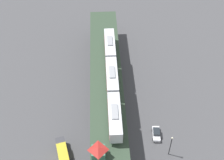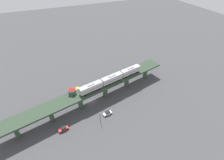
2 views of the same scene
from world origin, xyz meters
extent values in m
plane|color=#424244|center=(0.00, 0.00, 0.00)|extent=(400.00, 400.00, 0.00)
cube|color=#2C3D2C|center=(0.00, 0.00, 8.13)|extent=(27.66, 91.70, 0.80)
cube|color=#384C38|center=(8.14, -37.63, 3.87)|extent=(2.14, 2.14, 7.73)
cube|color=#384C38|center=(4.97, -22.97, 3.87)|extent=(2.14, 2.14, 7.73)
cube|color=#384C38|center=(1.80, -8.31, 3.87)|extent=(2.14, 2.14, 7.73)
cube|color=#384C38|center=(-1.37, 6.35, 3.87)|extent=(2.14, 2.14, 7.73)
cube|color=silver|center=(3.84, -24.36, 11.07)|extent=(5.27, 12.32, 3.10)
cube|color=#B21E1E|center=(3.84, -24.36, 10.77)|extent=(5.26, 12.09, 0.24)
cube|color=gray|center=(3.84, -24.36, 12.80)|extent=(2.26, 4.40, 0.36)
cylinder|color=black|center=(3.56, -28.72, 8.95)|extent=(0.39, 0.87, 0.84)
cylinder|color=black|center=(5.89, -28.22, 8.95)|extent=(0.39, 0.87, 0.84)
cylinder|color=black|center=(1.79, -20.51, 8.95)|extent=(0.39, 0.87, 0.84)
cylinder|color=black|center=(4.11, -20.01, 8.95)|extent=(0.39, 0.87, 0.84)
cube|color=silver|center=(1.17, -12.05, 11.07)|extent=(5.27, 12.32, 3.10)
cube|color=#B21E1E|center=(1.17, -12.05, 10.77)|extent=(5.26, 12.09, 0.24)
cube|color=gray|center=(1.17, -12.05, 12.80)|extent=(2.26, 4.40, 0.36)
cylinder|color=black|center=(0.90, -16.41, 8.95)|extent=(0.39, 0.87, 0.84)
cylinder|color=black|center=(3.22, -15.90, 8.95)|extent=(0.39, 0.87, 0.84)
cylinder|color=black|center=(-0.88, -8.20, 8.95)|extent=(0.39, 0.87, 0.84)
cylinder|color=black|center=(1.45, -7.69, 8.95)|extent=(0.39, 0.87, 0.84)
cube|color=silver|center=(-1.49, 0.27, 11.07)|extent=(5.27, 12.32, 3.10)
cube|color=#B21E1E|center=(-1.49, 0.27, 10.77)|extent=(5.26, 12.09, 0.24)
cube|color=gray|center=(-1.49, 0.27, 12.80)|extent=(2.26, 4.40, 0.36)
cylinder|color=black|center=(-1.77, -4.09, 8.95)|extent=(0.39, 0.87, 0.84)
cylinder|color=black|center=(0.56, -3.59, 8.95)|extent=(0.39, 0.87, 0.84)
cylinder|color=black|center=(-3.54, 4.12, 8.95)|extent=(0.39, 0.87, 0.84)
cylinder|color=black|center=(-1.21, 4.62, 8.95)|extent=(0.39, 0.87, 0.84)
cube|color=#33604C|center=(0.46, 9.22, 9.78)|extent=(3.33, 3.33, 2.50)
pyramid|color=maroon|center=(0.46, 9.22, 11.48)|extent=(3.83, 3.83, 0.90)
cube|color=silver|center=(-11.43, -4.09, 0.73)|extent=(2.37, 4.60, 0.80)
cube|color=#1E2328|center=(-11.41, -4.23, 1.51)|extent=(1.92, 2.40, 0.76)
cylinder|color=black|center=(-12.09, -5.62, 0.33)|extent=(0.33, 0.69, 0.66)
cylinder|color=black|center=(-10.39, -5.39, 0.33)|extent=(0.33, 0.69, 0.66)
cylinder|color=black|center=(-12.47, -2.78, 0.33)|extent=(0.33, 0.69, 0.66)
cylinder|color=black|center=(-10.78, -2.55, 0.33)|extent=(0.33, 0.69, 0.66)
cube|color=#333338|center=(11.26, 3.03, 1.65)|extent=(2.85, 2.76, 2.30)
cube|color=gold|center=(9.69, 6.27, 1.85)|extent=(4.33, 5.68, 2.70)
cylinder|color=black|center=(10.36, 2.60, 0.50)|extent=(0.75, 1.05, 1.00)
cylinder|color=black|center=(12.15, 3.46, 0.50)|extent=(0.75, 1.05, 1.00)
cylinder|color=black|center=(-14.76, 0.76, 3.25)|extent=(0.20, 0.20, 6.50)
sphere|color=beige|center=(-14.76, 0.76, 6.72)|extent=(0.44, 0.44, 0.44)
camera|label=1|loc=(-8.03, 43.08, 65.55)|focal=50.00mm
camera|label=2|loc=(-65.69, 17.09, 64.46)|focal=28.00mm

